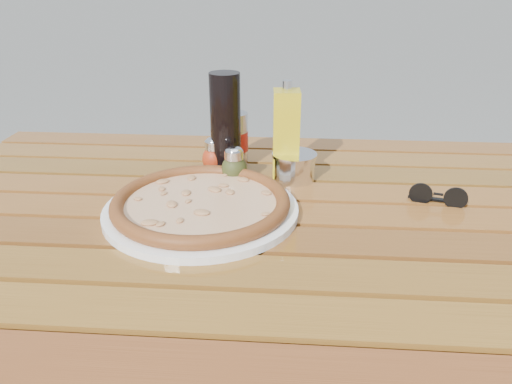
# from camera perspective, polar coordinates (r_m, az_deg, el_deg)

# --- Properties ---
(table) EXTENTS (1.40, 0.90, 0.75)m
(table) POSITION_cam_1_polar(r_m,az_deg,el_deg) (0.97, -0.09, -6.17)
(table) COLOR #3A1D0D
(table) RESTS_ON ground
(plate) EXTENTS (0.40, 0.40, 0.01)m
(plate) POSITION_cam_1_polar(r_m,az_deg,el_deg) (0.93, -6.27, -2.06)
(plate) COLOR white
(plate) RESTS_ON table
(pizza) EXTENTS (0.42, 0.42, 0.03)m
(pizza) POSITION_cam_1_polar(r_m,az_deg,el_deg) (0.92, -6.31, -1.19)
(pizza) COLOR beige
(pizza) RESTS_ON plate
(pepper_shaker) EXTENTS (0.07, 0.07, 0.08)m
(pepper_shaker) POSITION_cam_1_polar(r_m,az_deg,el_deg) (1.11, -4.79, 4.18)
(pepper_shaker) COLOR #B43414
(pepper_shaker) RESTS_ON table
(oregano_shaker) EXTENTS (0.06, 0.06, 0.08)m
(oregano_shaker) POSITION_cam_1_polar(r_m,az_deg,el_deg) (1.05, -2.52, 3.03)
(oregano_shaker) COLOR #3D431A
(oregano_shaker) RESTS_ON table
(dark_bottle) EXTENTS (0.07, 0.07, 0.22)m
(dark_bottle) POSITION_cam_1_polar(r_m,az_deg,el_deg) (1.09, -3.50, 7.77)
(dark_bottle) COLOR black
(dark_bottle) RESTS_ON table
(soda_can) EXTENTS (0.09, 0.09, 0.12)m
(soda_can) POSITION_cam_1_polar(r_m,az_deg,el_deg) (1.15, -2.57, 6.06)
(soda_can) COLOR #B8B8BC
(soda_can) RESTS_ON table
(olive_oil_cruet) EXTENTS (0.06, 0.06, 0.21)m
(olive_oil_cruet) POSITION_cam_1_polar(r_m,az_deg,el_deg) (1.06, 3.44, 6.61)
(olive_oil_cruet) COLOR gold
(olive_oil_cruet) RESTS_ON table
(parmesan_tin) EXTENTS (0.11, 0.11, 0.07)m
(parmesan_tin) POSITION_cam_1_polar(r_m,az_deg,el_deg) (1.07, 4.37, 2.97)
(parmesan_tin) COLOR silver
(parmesan_tin) RESTS_ON table
(sunglasses) EXTENTS (0.11, 0.04, 0.04)m
(sunglasses) POSITION_cam_1_polar(r_m,az_deg,el_deg) (1.02, 20.07, -0.50)
(sunglasses) COLOR black
(sunglasses) RESTS_ON table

